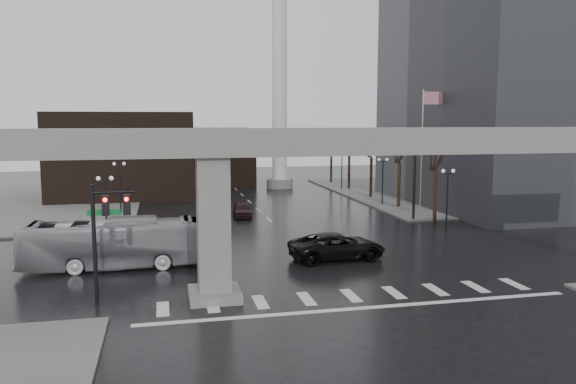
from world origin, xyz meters
name	(u,v)px	position (x,y,z in m)	size (l,w,h in m)	color
ground	(345,290)	(0.00, 0.00, 0.00)	(160.00, 160.00, 0.00)	black
sidewalk_ne	(451,192)	(26.00, 36.00, 0.07)	(28.00, 36.00, 0.15)	slate
sidewalk_nw	(4,206)	(-26.00, 36.00, 0.07)	(28.00, 36.00, 0.15)	slate
elevated_guideway	(369,162)	(1.26, 0.00, 6.88)	(48.00, 2.60, 8.70)	gray
office_tower	(523,6)	(28.00, 26.00, 21.00)	(22.00, 26.00, 42.00)	#5A5A5E
building_far_left	(123,155)	(-14.00, 42.00, 5.00)	(16.00, 14.00, 10.00)	black
building_far_mid	(216,156)	(-2.00, 52.00, 4.00)	(10.00, 10.00, 8.00)	black
smokestack	(279,88)	(6.00, 46.00, 13.35)	(3.60, 3.60, 30.00)	silver
signal_mast_arm	(375,157)	(8.99, 18.80, 5.83)	(12.12, 0.43, 8.00)	black
signal_left_pole	(105,223)	(-12.25, 0.50, 4.07)	(2.30, 0.30, 6.00)	black
flagpole_assembly	(425,137)	(15.29, 22.00, 7.53)	(2.06, 0.12, 12.00)	silver
lamp_right_0	(448,189)	(13.50, 14.00, 3.47)	(1.22, 0.32, 5.11)	black
lamp_right_1	(383,173)	(13.50, 28.00, 3.47)	(1.22, 0.32, 5.11)	black
lamp_right_2	(342,163)	(13.50, 42.00, 3.47)	(1.22, 0.32, 5.11)	black
lamp_left_0	(106,199)	(-13.50, 14.00, 3.47)	(1.22, 0.32, 5.11)	black
lamp_left_1	(120,179)	(-13.50, 28.00, 3.47)	(1.22, 0.32, 5.11)	black
lamp_left_2	(128,167)	(-13.50, 42.00, 3.47)	(1.22, 0.32, 5.11)	black
tree_right_0	(436,191)	(14.53, 18.02, 2.79)	(1.09, 1.58, 7.50)	black
tree_right_1	(399,181)	(14.53, 26.02, 2.85)	(1.09, 1.61, 7.67)	black
tree_right_2	(371,173)	(14.53, 34.02, 2.91)	(1.10, 1.63, 7.85)	black
tree_right_3	(349,167)	(14.53, 42.02, 2.98)	(1.11, 1.66, 8.02)	black
tree_right_4	(331,162)	(14.53, 50.02, 3.04)	(1.12, 1.69, 8.19)	black
pickup_truck	(337,246)	(1.64, 6.54, 0.88)	(2.93, 6.35, 1.76)	black
city_bus	(114,244)	(-12.49, 7.43, 1.54)	(2.59, 11.09, 3.09)	#A7A7AB
far_car	(242,209)	(-2.20, 24.12, 0.72)	(1.69, 4.21, 1.43)	black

